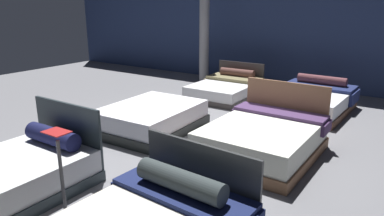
{
  "coord_description": "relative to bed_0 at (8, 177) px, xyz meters",
  "views": [
    {
      "loc": [
        3.15,
        -4.95,
        2.36
      ],
      "look_at": [
        -0.16,
        -0.02,
        0.6
      ],
      "focal_mm": 33.01,
      "sensor_mm": 36.0,
      "label": 1
    }
  ],
  "objects": [
    {
      "name": "ground_plane",
      "position": [
        1.05,
        2.89,
        -0.26
      ],
      "size": [
        18.0,
        18.0,
        0.02
      ],
      "primitive_type": "cube",
      "color": "slate"
    },
    {
      "name": "showroom_back_wall",
      "position": [
        1.05,
        8.09,
        1.5
      ],
      "size": [
        18.0,
        0.06,
        3.5
      ],
      "primitive_type": "cube",
      "color": "navy",
      "rests_on": "ground_plane"
    },
    {
      "name": "bed_0",
      "position": [
        0.0,
        0.0,
        0.0
      ],
      "size": [
        1.48,
        2.06,
        1.0
      ],
      "rotation": [
        0.0,
        0.0,
        -0.0
      ],
      "color": "#263034",
      "rests_on": "ground_plane"
    },
    {
      "name": "bed_2",
      "position": [
        -0.06,
        2.87,
        -0.01
      ],
      "size": [
        1.56,
        2.0,
        0.49
      ],
      "rotation": [
        0.0,
        0.0,
        0.03
      ],
      "color": "black",
      "rests_on": "ground_plane"
    },
    {
      "name": "bed_3",
      "position": [
        2.2,
        2.98,
        0.02
      ],
      "size": [
        1.66,
        2.02,
        1.04
      ],
      "rotation": [
        0.0,
        0.0,
        -0.01
      ],
      "color": "brown",
      "rests_on": "ground_plane"
    },
    {
      "name": "bed_4",
      "position": [
        -0.09,
        5.95,
        -0.03
      ],
      "size": [
        1.57,
        1.96,
        0.8
      ],
      "rotation": [
        0.0,
        0.0,
        0.01
      ],
      "color": "#34302E",
      "rests_on": "ground_plane"
    },
    {
      "name": "bed_5",
      "position": [
        2.14,
        5.9,
        0.0
      ],
      "size": [
        1.67,
        2.12,
        0.72
      ],
      "rotation": [
        0.0,
        0.0,
        -0.04
      ],
      "color": "brown",
      "rests_on": "ground_plane"
    },
    {
      "name": "price_sign",
      "position": [
        1.05,
        0.05,
        0.16
      ],
      "size": [
        0.28,
        0.24,
        1.06
      ],
      "color": "#3F3F44",
      "rests_on": "ground_plane"
    },
    {
      "name": "support_pillar",
      "position": [
        -1.6,
        7.25,
        1.5
      ],
      "size": [
        0.3,
        0.3,
        3.5
      ],
      "primitive_type": "cylinder",
      "color": "#99999E",
      "rests_on": "ground_plane"
    }
  ]
}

